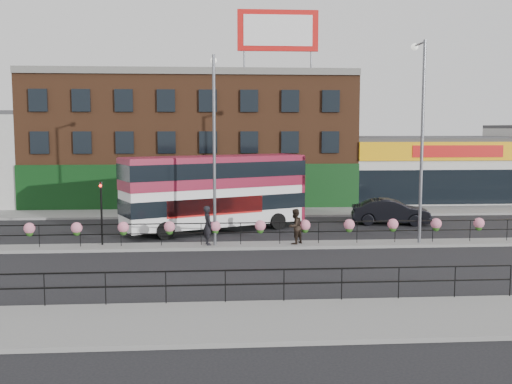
{
  "coord_description": "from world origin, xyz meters",
  "views": [
    {
      "loc": [
        -2.41,
        -29.93,
        6.03
      ],
      "look_at": [
        0.0,
        3.0,
        2.5
      ],
      "focal_mm": 42.0,
      "sensor_mm": 36.0,
      "label": 1
    }
  ],
  "objects": [
    {
      "name": "pedestrian_a",
      "position": [
        -2.66,
        0.05,
        1.14
      ],
      "size": [
        0.98,
        0.86,
        1.98
      ],
      "primitive_type": "imported",
      "rotation": [
        0.0,
        0.0,
        1.85
      ],
      "color": "black",
      "rests_on": "median"
    },
    {
      "name": "lamp_column_east",
      "position": [
        8.23,
        0.11,
        6.26
      ],
      "size": [
        0.37,
        1.81,
        10.31
      ],
      "color": "slate",
      "rests_on": "median"
    },
    {
      "name": "brick_building",
      "position": [
        -4.0,
        19.96,
        5.13
      ],
      "size": [
        25.0,
        12.21,
        10.3
      ],
      "color": "brown",
      "rests_on": "ground"
    },
    {
      "name": "billboard",
      "position": [
        2.5,
        14.99,
        13.18
      ],
      "size": [
        6.0,
        0.29,
        4.4
      ],
      "color": "red",
      "rests_on": "brick_building"
    },
    {
      "name": "median_railing",
      "position": [
        -0.0,
        0.0,
        1.05
      ],
      "size": [
        30.04,
        0.56,
        1.23
      ],
      "color": "black",
      "rests_on": "median"
    },
    {
      "name": "ground",
      "position": [
        0.0,
        0.0,
        0.0
      ],
      "size": [
        120.0,
        120.0,
        0.0
      ],
      "primitive_type": "plane",
      "color": "black",
      "rests_on": "ground"
    },
    {
      "name": "lamp_column_west",
      "position": [
        -2.31,
        0.16,
        5.78
      ],
      "size": [
        0.34,
        1.67,
        9.5
      ],
      "color": "slate",
      "rests_on": "median"
    },
    {
      "name": "south_pavement",
      "position": [
        0.0,
        -12.0,
        0.07
      ],
      "size": [
        60.0,
        4.0,
        0.15
      ],
      "primitive_type": "cube",
      "color": "gray",
      "rests_on": "ground"
    },
    {
      "name": "supermarket",
      "position": [
        16.0,
        19.9,
        2.65
      ],
      "size": [
        15.0,
        12.25,
        5.3
      ],
      "color": "silver",
      "rests_on": "ground"
    },
    {
      "name": "car",
      "position": [
        8.77,
        6.61,
        0.8
      ],
      "size": [
        3.38,
        5.44,
        1.6
      ],
      "primitive_type": "imported",
      "rotation": [
        0.0,
        0.0,
        1.39
      ],
      "color": "black",
      "rests_on": "ground"
    },
    {
      "name": "yellow_line_outer",
      "position": [
        0.0,
        -9.88,
        0.01
      ],
      "size": [
        60.0,
        0.1,
        0.01
      ],
      "primitive_type": "cube",
      "color": "gold",
      "rests_on": "ground"
    },
    {
      "name": "yellow_line_inner",
      "position": [
        0.0,
        -9.7,
        0.01
      ],
      "size": [
        60.0,
        0.1,
        0.01
      ],
      "primitive_type": "cube",
      "color": "gold",
      "rests_on": "ground"
    },
    {
      "name": "traffic_light_median",
      "position": [
        -8.0,
        0.39,
        2.47
      ],
      "size": [
        0.15,
        0.28,
        3.65
      ],
      "color": "black",
      "rests_on": "median"
    },
    {
      "name": "south_railing",
      "position": [
        -2.0,
        -10.1,
        0.96
      ],
      "size": [
        20.04,
        0.05,
        1.12
      ],
      "color": "black",
      "rests_on": "south_pavement"
    },
    {
      "name": "north_pavement",
      "position": [
        0.0,
        12.0,
        0.07
      ],
      "size": [
        60.0,
        4.0,
        0.15
      ],
      "primitive_type": "cube",
      "color": "gray",
      "rests_on": "ground"
    },
    {
      "name": "double_decker_bus",
      "position": [
        -2.22,
        4.96,
        2.71
      ],
      "size": [
        11.0,
        6.84,
        4.42
      ],
      "color": "white",
      "rests_on": "ground"
    },
    {
      "name": "median",
      "position": [
        0.0,
        0.0,
        0.07
      ],
      "size": [
        60.0,
        1.6,
        0.15
      ],
      "primitive_type": "cube",
      "color": "gray",
      "rests_on": "ground"
    },
    {
      "name": "pedestrian_b",
      "position": [
        1.76,
        -0.05,
        1.05
      ],
      "size": [
        1.55,
        1.55,
        1.8
      ],
      "primitive_type": "imported",
      "rotation": [
        0.0,
        0.0,
        3.89
      ],
      "color": "black",
      "rests_on": "median"
    }
  ]
}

